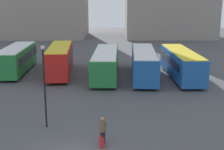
# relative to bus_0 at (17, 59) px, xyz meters

# --- Properties ---
(bus_0) EXTENTS (3.12, 10.29, 2.95)m
(bus_0) POSITION_rel_bus_0_xyz_m (0.00, 0.00, 0.00)
(bus_0) COLOR #237A38
(bus_0) RESTS_ON ground_plane
(bus_1) EXTENTS (3.31, 10.23, 3.21)m
(bus_1) POSITION_rel_bus_0_xyz_m (5.23, -1.02, 0.14)
(bus_1) COLOR red
(bus_1) RESTS_ON ground_plane
(bus_2) EXTENTS (2.79, 11.45, 2.82)m
(bus_2) POSITION_rel_bus_0_xyz_m (10.42, -1.93, -0.06)
(bus_2) COLOR #237A38
(bus_2) RESTS_ON ground_plane
(bus_3) EXTENTS (2.96, 11.40, 2.95)m
(bus_3) POSITION_rel_bus_0_xyz_m (14.57, -2.22, 0.01)
(bus_3) COLOR #1E56A3
(bus_3) RESTS_ON ground_plane
(bus_4) EXTENTS (2.94, 11.11, 2.92)m
(bus_4) POSITION_rel_bus_0_xyz_m (18.60, -2.29, -0.01)
(bus_4) COLOR #1E56A3
(bus_4) RESTS_ON ground_plane
(traveler) EXTENTS (0.57, 0.57, 1.67)m
(traveler) POSITION_rel_bus_0_xyz_m (10.75, -18.52, -0.61)
(traveler) COLOR black
(traveler) RESTS_ON ground_plane
(suitcase) EXTENTS (0.34, 0.40, 0.97)m
(suitcase) POSITION_rel_bus_0_xyz_m (10.70, -19.04, -1.26)
(suitcase) COLOR #B7232D
(suitcase) RESTS_ON ground_plane
(lamp_post_1) EXTENTS (0.28, 0.28, 5.48)m
(lamp_post_1) POSITION_rel_bus_0_xyz_m (6.89, -16.07, 1.64)
(lamp_post_1) COLOR black
(lamp_post_1) RESTS_ON ground_plane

